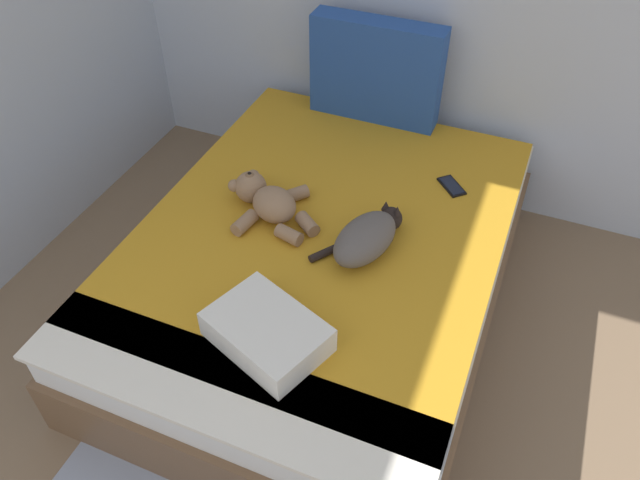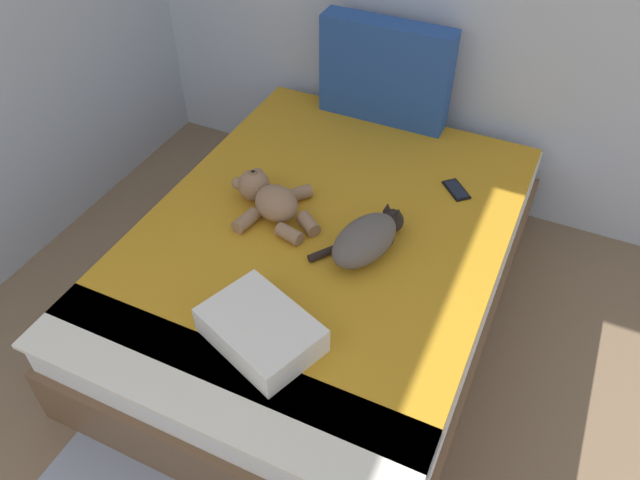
# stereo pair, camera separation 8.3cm
# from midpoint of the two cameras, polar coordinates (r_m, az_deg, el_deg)

# --- Properties ---
(bed) EXTENTS (1.52, 2.04, 0.49)m
(bed) POSITION_cam_midpoint_polar(r_m,az_deg,el_deg) (2.76, -0.70, -2.78)
(bed) COLOR brown
(bed) RESTS_ON ground_plane
(patterned_cushion) EXTENTS (0.66, 0.14, 0.52)m
(patterned_cushion) POSITION_cam_midpoint_polar(r_m,az_deg,el_deg) (3.18, 4.45, 15.39)
(patterned_cushion) COLOR #264C99
(patterned_cushion) RESTS_ON bed
(cat) EXTENTS (0.33, 0.42, 0.15)m
(cat) POSITION_cam_midpoint_polar(r_m,az_deg,el_deg) (2.45, 3.48, 0.28)
(cat) COLOR #59514C
(cat) RESTS_ON bed
(teddy_bear) EXTENTS (0.46, 0.38, 0.15)m
(teddy_bear) POSITION_cam_midpoint_polar(r_m,az_deg,el_deg) (2.64, -5.80, 3.67)
(teddy_bear) COLOR #937051
(teddy_bear) RESTS_ON bed
(cell_phone) EXTENTS (0.15, 0.16, 0.01)m
(cell_phone) POSITION_cam_midpoint_polar(r_m,az_deg,el_deg) (2.85, 11.32, 4.93)
(cell_phone) COLOR black
(cell_phone) RESTS_ON bed
(throw_pillow) EXTENTS (0.47, 0.40, 0.11)m
(throw_pillow) POSITION_cam_midpoint_polar(r_m,az_deg,el_deg) (2.15, -6.06, -8.53)
(throw_pillow) COLOR white
(throw_pillow) RESTS_ON bed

